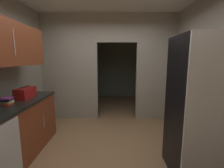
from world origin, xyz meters
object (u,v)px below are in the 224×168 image
Objects in this scene: refrigerator at (205,108)px; dishwasher at (6,160)px; boombox at (25,93)px; book_stack at (7,101)px.

dishwasher is at bearing -171.39° from refrigerator.
dishwasher is 1.17m from boombox.
refrigerator is 2.83m from boombox.
refrigerator is at bearing -3.64° from book_stack.
boombox is (-0.27, 0.97, 0.59)m from dishwasher.
boombox is at bearing 105.77° from dishwasher.
book_stack reaches higher than dishwasher.
book_stack is (-2.79, 0.18, 0.04)m from refrigerator.
boombox is 2.39× the size of book_stack.
refrigerator is 2.57m from dishwasher.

